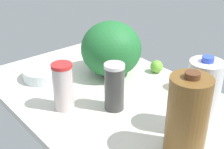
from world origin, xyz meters
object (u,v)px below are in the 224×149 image
object	(u,v)px
tumbler_cup	(63,86)
watermelon	(111,49)
mixing_bowl	(44,73)
lime_beside_bowl	(157,67)
chocolate_milk_jug	(187,117)
shaker_bottle	(114,87)
orange_loose	(182,80)
milk_jug	(202,97)

from	to	relation	value
tumbler_cup	watermelon	distance (cm)	36.01
mixing_bowl	lime_beside_bowl	bearing A→B (deg)	56.99
chocolate_milk_jug	lime_beside_bowl	bearing A→B (deg)	141.37
shaker_bottle	chocolate_milk_jug	bearing A→B (deg)	0.19
orange_loose	watermelon	bearing A→B (deg)	-154.95
tumbler_cup	orange_loose	world-z (taller)	tumbler_cup
chocolate_milk_jug	milk_jug	size ratio (longest dim) A/B	1.01
milk_jug	lime_beside_bowl	size ratio (longest dim) A/B	4.60
chocolate_milk_jug	watermelon	world-z (taller)	chocolate_milk_jug
tumbler_cup	mixing_bowl	size ratio (longest dim) A/B	1.00
shaker_bottle	orange_loose	xyz separation A→B (cm)	(6.61, 33.37, -5.40)
chocolate_milk_jug	orange_loose	xyz separation A→B (cm)	(-27.85, 33.25, -9.39)
tumbler_cup	chocolate_milk_jug	bearing A→B (deg)	17.82
tumbler_cup	orange_loose	distance (cm)	52.58
shaker_bottle	milk_jug	size ratio (longest dim) A/B	0.68
mixing_bowl	milk_jug	bearing A→B (deg)	17.62
watermelon	milk_jug	distance (cm)	54.95
shaker_bottle	watermelon	size ratio (longest dim) A/B	0.68
tumbler_cup	orange_loose	size ratio (longest dim) A/B	2.25
shaker_bottle	orange_loose	bearing A→B (deg)	78.79
watermelon	mixing_bowl	bearing A→B (deg)	-121.34
mixing_bowl	tumbler_cup	bearing A→B (deg)	-12.39
chocolate_milk_jug	orange_loose	size ratio (longest dim) A/B	3.37
chocolate_milk_jug	lime_beside_bowl	distance (cm)	59.98
chocolate_milk_jug	orange_loose	bearing A→B (deg)	129.95
watermelon	orange_loose	size ratio (longest dim) A/B	3.33
tumbler_cup	lime_beside_bowl	xyz separation A→B (cm)	(1.30, 52.10, -6.60)
watermelon	tumbler_cup	bearing A→B (deg)	-71.05
orange_loose	chocolate_milk_jug	bearing A→B (deg)	-50.05
shaker_bottle	tumbler_cup	distance (cm)	19.92
chocolate_milk_jug	lime_beside_bowl	world-z (taller)	chocolate_milk_jug
lime_beside_bowl	tumbler_cup	bearing A→B (deg)	-91.43
tumbler_cup	orange_loose	xyz separation A→B (cm)	(19.57, 48.50, -5.40)
watermelon	lime_beside_bowl	bearing A→B (deg)	54.57
watermelon	orange_loose	distance (cm)	35.56
watermelon	milk_jug	bearing A→B (deg)	-5.15
milk_jug	chocolate_milk_jug	bearing A→B (deg)	-72.44
tumbler_cup	watermelon	world-z (taller)	watermelon
chocolate_milk_jug	mixing_bowl	distance (cm)	77.25
tumbler_cup	chocolate_milk_jug	xyz separation A→B (cm)	(47.42, 15.24, 3.99)
shaker_bottle	mixing_bowl	size ratio (longest dim) A/B	1.00
lime_beside_bowl	shaker_bottle	bearing A→B (deg)	-72.49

